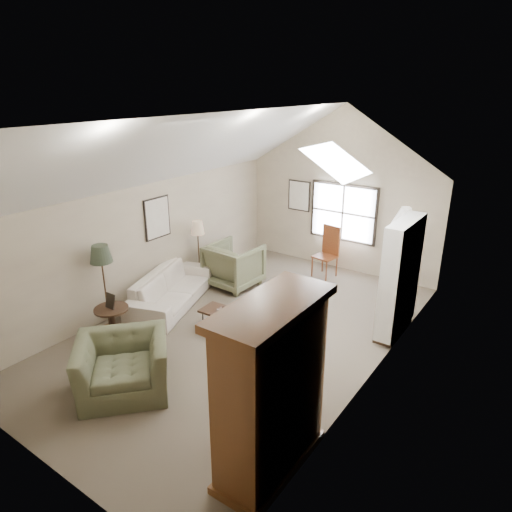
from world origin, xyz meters
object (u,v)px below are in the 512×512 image
Objects in this scene: armchair_far at (234,265)px; coffee_table at (223,321)px; side_chair at (325,252)px; sofa at (172,289)px; armchair_near at (123,366)px; side_table at (113,323)px; armoire at (271,389)px.

coffee_table is (1.13, -1.80, -0.29)m from armchair_far.
side_chair is at bearing -128.94° from armchair_far.
sofa is 2.90× the size of coffee_table.
coffee_table is at bearing 39.64° from armchair_near.
side_table is 5.16m from side_chair.
armchair_near is 1.57× the size of coffee_table.
side_chair is (-2.15, 5.64, -0.48)m from armoire.
coffee_table is (-2.49, 2.17, -0.88)m from armoire.
armchair_near reaches higher than coffee_table.
armoire reaches higher than armchair_near.
side_table is (0.10, -1.60, -0.05)m from sofa.
armoire is 2.60× the size of coffee_table.
armchair_near is 1.07× the size of side_chair.
sofa is at bearing 93.58° from side_table.
armoire is 3.58× the size of side_table.
armchair_far is at bearing 83.13° from side_table.
coffee_table is at bearing -118.78° from sofa.
sofa is 1.98× the size of side_chair.
side_chair is at bearing 38.16° from armchair_near.
armoire reaches higher than coffee_table.
armchair_near is at bearing -85.51° from side_chair.
sofa is at bearing 170.54° from coffee_table.
armoire is 4.82m from sofa.
coffee_table is (0.12, 2.23, -0.21)m from armchair_near.
armoire reaches higher than sofa.
armchair_near is 1.20× the size of armchair_far.
side_chair reaches higher than armchair_near.
armchair_near is 5.73m from side_chair.
side_chair reaches higher than side_table.
armoire is at bearing -60.07° from side_chair.
side_chair is at bearing 110.87° from armoire.
coffee_table is (1.60, -0.27, -0.14)m from sofa.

